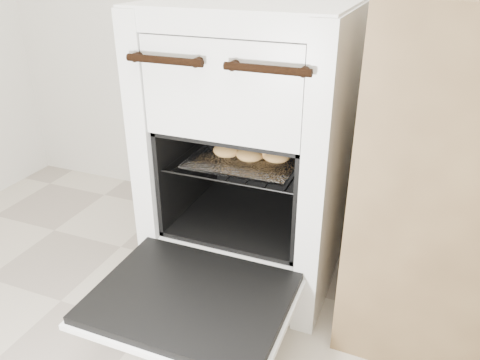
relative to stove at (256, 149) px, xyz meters
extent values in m
cube|color=silver|center=(0.00, 0.01, 0.01)|extent=(0.60, 0.64, 0.93)
cylinder|color=black|center=(-0.14, -0.33, 0.35)|extent=(0.22, 0.02, 0.02)
cylinder|color=black|center=(0.14, -0.33, 0.35)|extent=(0.22, 0.02, 0.02)
cube|color=black|center=(0.00, -0.51, -0.24)|extent=(0.52, 0.40, 0.02)
cube|color=silver|center=(0.00, -0.51, -0.26)|extent=(0.54, 0.42, 0.02)
cylinder|color=black|center=(-0.22, -0.07, 0.00)|extent=(0.01, 0.42, 0.01)
cylinder|color=black|center=(0.22, -0.07, 0.00)|extent=(0.01, 0.42, 0.01)
cylinder|color=black|center=(0.00, -0.27, 0.00)|extent=(0.43, 0.01, 0.01)
cylinder|color=black|center=(0.00, 0.13, 0.00)|extent=(0.43, 0.01, 0.01)
cylinder|color=black|center=(-0.18, -0.07, 0.00)|extent=(0.01, 0.40, 0.01)
cylinder|color=black|center=(-0.12, -0.07, 0.00)|extent=(0.01, 0.40, 0.01)
cylinder|color=black|center=(-0.06, -0.07, 0.00)|extent=(0.01, 0.40, 0.01)
cylinder|color=black|center=(0.00, -0.07, 0.00)|extent=(0.01, 0.40, 0.01)
cylinder|color=black|center=(0.06, -0.07, 0.00)|extent=(0.01, 0.40, 0.01)
cylinder|color=black|center=(0.12, -0.07, 0.00)|extent=(0.01, 0.40, 0.01)
cylinder|color=black|center=(0.18, -0.07, 0.00)|extent=(0.01, 0.40, 0.01)
cube|color=white|center=(0.00, -0.09, 0.00)|extent=(0.34, 0.30, 0.01)
ellipsoid|color=#BB824B|center=(0.07, -0.07, 0.03)|extent=(0.13, 0.13, 0.04)
ellipsoid|color=#BB824B|center=(-0.06, -0.11, 0.03)|extent=(0.13, 0.13, 0.04)
ellipsoid|color=#BB824B|center=(0.02, -0.11, 0.03)|extent=(0.11, 0.11, 0.04)
ellipsoid|color=#BB824B|center=(0.10, -0.04, 0.03)|extent=(0.12, 0.12, 0.04)
ellipsoid|color=#BB824B|center=(0.03, -0.06, 0.04)|extent=(0.16, 0.16, 0.05)
ellipsoid|color=#BB824B|center=(0.10, -0.09, 0.03)|extent=(0.13, 0.13, 0.04)
ellipsoid|color=#BB824B|center=(-0.05, -0.01, 0.03)|extent=(0.13, 0.13, 0.04)
camera|label=1|loc=(0.50, -1.40, 0.61)|focal=35.00mm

